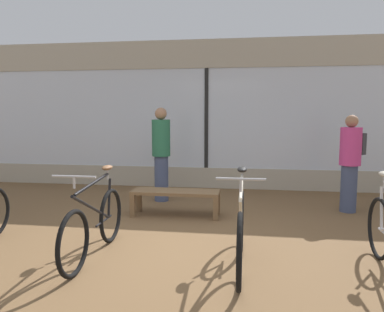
% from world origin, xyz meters
% --- Properties ---
extents(ground_plane, '(24.00, 24.00, 0.00)m').
position_xyz_m(ground_plane, '(0.00, 0.00, 0.00)').
color(ground_plane, brown).
extents(shop_back_wall, '(12.00, 0.08, 3.20)m').
position_xyz_m(shop_back_wall, '(0.00, 3.72, 1.64)').
color(shop_back_wall, '#B2A893').
rests_on(shop_back_wall, ground_plane).
extents(bicycle_left, '(0.46, 1.73, 1.03)m').
position_xyz_m(bicycle_left, '(-0.82, -0.45, 0.38)').
color(bicycle_left, black).
rests_on(bicycle_left, ground_plane).
extents(bicycle_right, '(0.46, 1.73, 1.05)m').
position_xyz_m(bicycle_right, '(0.83, -0.51, 0.40)').
color(bicycle_right, black).
rests_on(bicycle_right, ground_plane).
extents(display_bench, '(1.40, 0.44, 0.41)m').
position_xyz_m(display_bench, '(-0.24, 1.38, 0.34)').
color(display_bench, brown).
rests_on(display_bench, ground_plane).
extents(customer_near_rack, '(0.45, 0.45, 1.74)m').
position_xyz_m(customer_near_rack, '(-0.70, 2.36, 0.92)').
color(customer_near_rack, '#424C6B').
rests_on(customer_near_rack, ground_plane).
extents(customer_by_window, '(0.53, 0.55, 1.61)m').
position_xyz_m(customer_by_window, '(2.58, 2.06, 0.87)').
color(customer_by_window, '#424C6B').
rests_on(customer_by_window, ground_plane).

